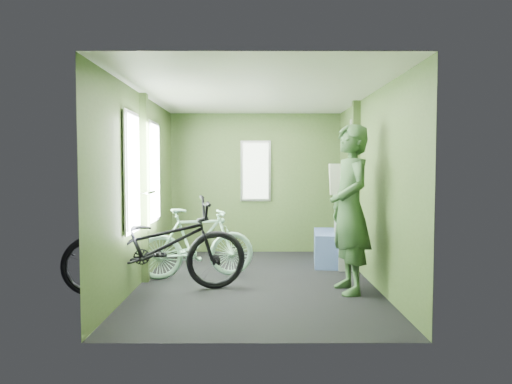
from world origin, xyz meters
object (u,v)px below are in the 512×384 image
bicycle_black (157,293)px  bicycle_mint (197,278)px  passenger (350,209)px  bench_seat (334,244)px  waste_box (346,235)px

bicycle_black → bicycle_mint: 0.78m
passenger → bicycle_mint: bearing=-118.8°
passenger → bicycle_black: bearing=-97.7°
bicycle_mint → passenger: size_ratio=0.79×
bicycle_mint → bench_seat: 2.11m
bicycle_mint → waste_box: size_ratio=1.59×
waste_box → bench_seat: bench_seat is taller
passenger → waste_box: passenger is taller
bicycle_black → bicycle_mint: (0.35, 0.70, 0.00)m
bicycle_black → bench_seat: size_ratio=2.03×
passenger → bench_seat: passenger is taller
bench_seat → passenger: bearing=-87.0°
bicycle_black → passenger: 2.35m
waste_box → bench_seat: 0.39m
bicycle_black → bench_seat: (2.26, 1.57, 0.29)m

